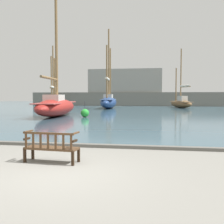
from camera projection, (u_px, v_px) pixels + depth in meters
ground_plane at (58, 175)px, 6.99m from camera, size 160.00×160.00×0.00m
harbor_water at (146, 107)px, 50.29m from camera, size 100.00×80.00×0.08m
quay_edge_kerb at (94, 146)px, 10.78m from camera, size 40.00×0.30×0.12m
park_bench at (51, 147)px, 8.28m from camera, size 1.64×0.67×0.92m
sailboat_far_port at (109, 101)px, 42.56m from camera, size 3.12×10.13×11.95m
sailboat_outer_port at (56, 106)px, 26.21m from camera, size 3.56×10.13×10.93m
sailboat_mid_starboard at (53, 101)px, 49.92m from camera, size 4.45×8.56×10.74m
sailboat_centre_channel at (181, 102)px, 44.14m from camera, size 4.01×7.66×9.25m
channel_buoy at (85, 113)px, 24.82m from camera, size 0.73×0.73×1.43m
far_breakwater at (139, 93)px, 53.09m from camera, size 44.61×2.40×7.04m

